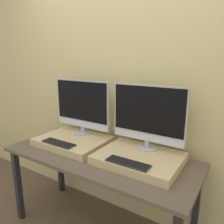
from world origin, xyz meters
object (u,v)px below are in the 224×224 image
object	(u,v)px
keyboard_left	(59,143)
monitor_right	(148,115)
monitor_left	(82,106)
keyboard_right	(128,163)

from	to	relation	value
keyboard_left	monitor_right	bearing A→B (deg)	25.51
monitor_left	keyboard_right	bearing A→B (deg)	-25.51
monitor_left	monitor_right	world-z (taller)	same
monitor_right	keyboard_right	world-z (taller)	monitor_right
monitor_left	keyboard_right	size ratio (longest dim) A/B	1.90
keyboard_left	monitor_right	distance (m)	0.81
keyboard_left	keyboard_right	world-z (taller)	same
keyboard_right	keyboard_left	bearing A→B (deg)	180.00
monitor_left	keyboard_right	world-z (taller)	monitor_left
keyboard_left	monitor_left	bearing A→B (deg)	90.00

